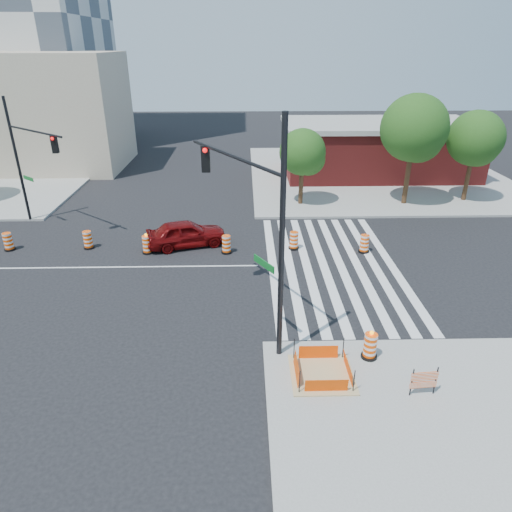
{
  "coord_description": "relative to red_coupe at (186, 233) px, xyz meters",
  "views": [
    {
      "loc": [
        6.38,
        -21.66,
        10.73
      ],
      "look_at": [
        6.87,
        -1.78,
        1.4
      ],
      "focal_mm": 32.0,
      "sensor_mm": 36.0,
      "label": 1
    }
  ],
  "objects": [
    {
      "name": "crosswalk_east",
      "position": [
        7.99,
        -2.72,
        -0.76
      ],
      "size": [
        6.75,
        13.5,
        0.01
      ],
      "color": "silver",
      "rests_on": "ground"
    },
    {
      "name": "beige_midrise",
      "position": [
        -14.96,
        19.28,
        4.23
      ],
      "size": [
        14.0,
        10.0,
        10.0
      ],
      "primitive_type": "cube",
      "color": "#BBA88F",
      "rests_on": "ground"
    },
    {
      "name": "median_drum_2",
      "position": [
        -5.6,
        -0.2,
        -0.29
      ],
      "size": [
        0.6,
        0.6,
        1.02
      ],
      "color": "black",
      "rests_on": "ground"
    },
    {
      "name": "median_drum_5",
      "position": [
        6.17,
        -0.58,
        -0.29
      ],
      "size": [
        0.6,
        0.6,
        1.02
      ],
      "color": "black",
      "rests_on": "ground"
    },
    {
      "name": "median_drum_6",
      "position": [
        10.07,
        -1.13,
        -0.29
      ],
      "size": [
        0.6,
        0.6,
        1.02
      ],
      "color": "black",
      "rests_on": "ground"
    },
    {
      "name": "barricade",
      "position": [
        9.2,
        -12.78,
        -0.03
      ],
      "size": [
        0.91,
        0.12,
        1.07
      ],
      "rotation": [
        0.0,
        0.0,
        0.08
      ],
      "color": "#FF4C05",
      "rests_on": "ground"
    },
    {
      "name": "excavation_pit",
      "position": [
        6.04,
        -11.72,
        -0.55
      ],
      "size": [
        2.2,
        2.2,
        0.9
      ],
      "color": "tan",
      "rests_on": "ground"
    },
    {
      "name": "median_drum_4",
      "position": [
        2.34,
        -1.04,
        -0.29
      ],
      "size": [
        0.6,
        0.6,
        1.02
      ],
      "color": "black",
      "rests_on": "ground"
    },
    {
      "name": "median_drum_1",
      "position": [
        -10.03,
        -0.35,
        -0.29
      ],
      "size": [
        0.6,
        0.6,
        1.02
      ],
      "color": "black",
      "rests_on": "ground"
    },
    {
      "name": "tree_north_e",
      "position": [
        19.67,
        7.71,
        3.64
      ],
      "size": [
        3.87,
        3.87,
        6.57
      ],
      "color": "#382314",
      "rests_on": "ground"
    },
    {
      "name": "brick_storefront",
      "position": [
        15.04,
        15.28,
        1.55
      ],
      "size": [
        16.5,
        8.5,
        4.6
      ],
      "color": "maroon",
      "rests_on": "ground"
    },
    {
      "name": "tree_north_d",
      "position": [
        15.0,
        7.07,
        4.43
      ],
      "size": [
        4.56,
        4.56,
        7.75
      ],
      "color": "#382314",
      "rests_on": "ground"
    },
    {
      "name": "tree_north_c",
      "position": [
        7.46,
        7.15,
        2.9
      ],
      "size": [
        3.27,
        3.22,
        5.47
      ],
      "color": "#382314",
      "rests_on": "ground"
    },
    {
      "name": "red_coupe",
      "position": [
        0.0,
        0.0,
        0.0
      ],
      "size": [
        4.86,
        3.04,
        1.54
      ],
      "primitive_type": "imported",
      "rotation": [
        0.0,
        0.0,
        1.86
      ],
      "color": "#630809",
      "rests_on": "ground"
    },
    {
      "name": "lane_centerline",
      "position": [
        -2.96,
        -2.72,
        -0.77
      ],
      "size": [
        14.0,
        0.12,
        0.01
      ],
      "primitive_type": "cube",
      "color": "silver",
      "rests_on": "ground"
    },
    {
      "name": "pit_drum",
      "position": [
        7.94,
        -10.78,
        -0.14
      ],
      "size": [
        0.59,
        0.59,
        1.17
      ],
      "color": "black",
      "rests_on": "ground"
    },
    {
      "name": "signal_pole_se",
      "position": [
        3.7,
        -8.86,
        4.58
      ],
      "size": [
        3.48,
        5.79,
        8.75
      ],
      "rotation": [
        0.0,
        0.0,
        2.1
      ],
      "color": "black",
      "rests_on": "ground"
    },
    {
      "name": "ground",
      "position": [
        -2.96,
        -2.72,
        -0.77
      ],
      "size": [
        120.0,
        120.0,
        0.0
      ],
      "primitive_type": "plane",
      "color": "black",
      "rests_on": "ground"
    },
    {
      "name": "median_drum_3",
      "position": [
        -2.09,
        -0.96,
        -0.28
      ],
      "size": [
        0.6,
        0.6,
        1.18
      ],
      "color": "black",
      "rests_on": "ground"
    },
    {
      "name": "sidewalk_ne",
      "position": [
        15.04,
        15.28,
        -0.7
      ],
      "size": [
        22.0,
        22.0,
        0.15
      ],
      "primitive_type": "cube",
      "color": "gray",
      "rests_on": "ground"
    },
    {
      "name": "signal_pole_nw",
      "position": [
        -9.59,
        3.3,
        3.97
      ],
      "size": [
        4.58,
        3.84,
        7.73
      ],
      "rotation": [
        0.0,
        0.0,
        -0.69
      ],
      "color": "black",
      "rests_on": "ground"
    }
  ]
}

